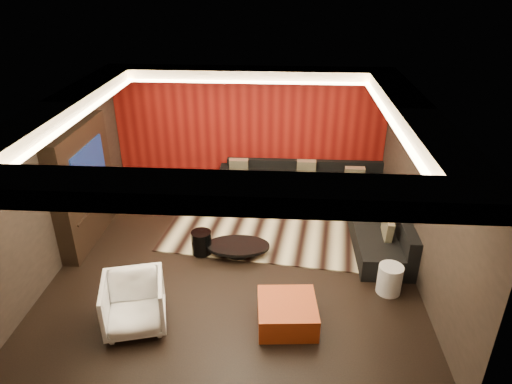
# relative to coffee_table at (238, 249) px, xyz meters

# --- Properties ---
(floor) EXTENTS (6.00, 6.00, 0.02)m
(floor) POSITION_rel_coffee_table_xyz_m (-0.00, -0.16, -0.13)
(floor) COLOR black
(floor) RESTS_ON ground
(ceiling) EXTENTS (6.00, 6.00, 0.02)m
(ceiling) POSITION_rel_coffee_table_xyz_m (-0.00, -0.16, 2.69)
(ceiling) COLOR silver
(ceiling) RESTS_ON ground
(wall_back) EXTENTS (6.00, 0.02, 2.80)m
(wall_back) POSITION_rel_coffee_table_xyz_m (-0.00, 2.85, 1.28)
(wall_back) COLOR black
(wall_back) RESTS_ON ground
(wall_left) EXTENTS (0.02, 6.00, 2.80)m
(wall_left) POSITION_rel_coffee_table_xyz_m (-3.01, -0.16, 1.28)
(wall_left) COLOR black
(wall_left) RESTS_ON ground
(wall_right) EXTENTS (0.02, 6.00, 2.80)m
(wall_right) POSITION_rel_coffee_table_xyz_m (3.01, -0.16, 1.28)
(wall_right) COLOR black
(wall_right) RESTS_ON ground
(red_feature_wall) EXTENTS (5.98, 0.05, 2.78)m
(red_feature_wall) POSITION_rel_coffee_table_xyz_m (-0.00, 2.81, 1.28)
(red_feature_wall) COLOR #6B0C0A
(red_feature_wall) RESTS_ON ground
(soffit_back) EXTENTS (6.00, 0.60, 0.22)m
(soffit_back) POSITION_rel_coffee_table_xyz_m (-0.00, 2.54, 2.57)
(soffit_back) COLOR silver
(soffit_back) RESTS_ON ground
(soffit_front) EXTENTS (6.00, 0.60, 0.22)m
(soffit_front) POSITION_rel_coffee_table_xyz_m (-0.00, -2.86, 2.57)
(soffit_front) COLOR silver
(soffit_front) RESTS_ON ground
(soffit_left) EXTENTS (0.60, 4.80, 0.22)m
(soffit_left) POSITION_rel_coffee_table_xyz_m (-2.70, -0.16, 2.57)
(soffit_left) COLOR silver
(soffit_left) RESTS_ON ground
(soffit_right) EXTENTS (0.60, 4.80, 0.22)m
(soffit_right) POSITION_rel_coffee_table_xyz_m (2.70, -0.16, 2.57)
(soffit_right) COLOR silver
(soffit_right) RESTS_ON ground
(cove_back) EXTENTS (4.80, 0.08, 0.04)m
(cove_back) POSITION_rel_coffee_table_xyz_m (-0.00, 2.20, 2.48)
(cove_back) COLOR #FFD899
(cove_back) RESTS_ON ground
(cove_front) EXTENTS (4.80, 0.08, 0.04)m
(cove_front) POSITION_rel_coffee_table_xyz_m (-0.00, -2.52, 2.48)
(cove_front) COLOR #FFD899
(cove_front) RESTS_ON ground
(cove_left) EXTENTS (0.08, 4.80, 0.04)m
(cove_left) POSITION_rel_coffee_table_xyz_m (-2.36, -0.16, 2.48)
(cove_left) COLOR #FFD899
(cove_left) RESTS_ON ground
(cove_right) EXTENTS (0.08, 4.80, 0.04)m
(cove_right) POSITION_rel_coffee_table_xyz_m (2.36, -0.16, 2.48)
(cove_right) COLOR #FFD899
(cove_right) RESTS_ON ground
(tv_surround) EXTENTS (0.30, 2.00, 2.20)m
(tv_surround) POSITION_rel_coffee_table_xyz_m (-2.85, 0.44, 0.98)
(tv_surround) COLOR black
(tv_surround) RESTS_ON ground
(tv_screen) EXTENTS (0.04, 1.30, 0.80)m
(tv_screen) POSITION_rel_coffee_table_xyz_m (-2.69, 0.44, 1.33)
(tv_screen) COLOR black
(tv_screen) RESTS_ON ground
(tv_shelf) EXTENTS (0.04, 1.60, 0.04)m
(tv_shelf) POSITION_rel_coffee_table_xyz_m (-2.69, 0.44, 0.58)
(tv_shelf) COLOR black
(tv_shelf) RESTS_ON ground
(rug) EXTENTS (4.33, 3.45, 0.02)m
(rug) POSITION_rel_coffee_table_xyz_m (0.59, 1.25, -0.11)
(rug) COLOR beige
(rug) RESTS_ON floor
(coffee_table) EXTENTS (1.18, 1.18, 0.19)m
(coffee_table) POSITION_rel_coffee_table_xyz_m (0.00, 0.00, 0.00)
(coffee_table) COLOR black
(coffee_table) RESTS_ON rug
(drum_stool) EXTENTS (0.47, 0.47, 0.42)m
(drum_stool) POSITION_rel_coffee_table_xyz_m (-0.65, 0.00, 0.12)
(drum_stool) COLOR black
(drum_stool) RESTS_ON rug
(striped_pouf) EXTENTS (0.78, 0.78, 0.33)m
(striped_pouf) POSITION_rel_coffee_table_xyz_m (-0.85, 1.61, 0.07)
(striped_pouf) COLOR #B9A78F
(striped_pouf) RESTS_ON rug
(white_side_table) EXTENTS (0.50, 0.50, 0.48)m
(white_side_table) POSITION_rel_coffee_table_xyz_m (2.50, -0.88, 0.13)
(white_side_table) COLOR silver
(white_side_table) RESTS_ON floor
(orange_ottoman) EXTENTS (0.90, 0.90, 0.37)m
(orange_ottoman) POSITION_rel_coffee_table_xyz_m (0.89, -1.70, 0.07)
(orange_ottoman) COLOR #A24C15
(orange_ottoman) RESTS_ON floor
(armchair) EXTENTS (1.03, 1.05, 0.78)m
(armchair) POSITION_rel_coffee_table_xyz_m (-1.28, -1.88, 0.28)
(armchair) COLOR white
(armchair) RESTS_ON floor
(sectional_sofa) EXTENTS (3.65, 3.50, 0.75)m
(sectional_sofa) POSITION_rel_coffee_table_xyz_m (1.73, 1.71, 0.15)
(sectional_sofa) COLOR black
(sectional_sofa) RESTS_ON floor
(throw_pillows) EXTENTS (3.23, 2.79, 0.50)m
(throw_pillows) POSITION_rel_coffee_table_xyz_m (1.74, 1.71, 0.50)
(throw_pillows) COLOR #C1B88D
(throw_pillows) RESTS_ON sectional_sofa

